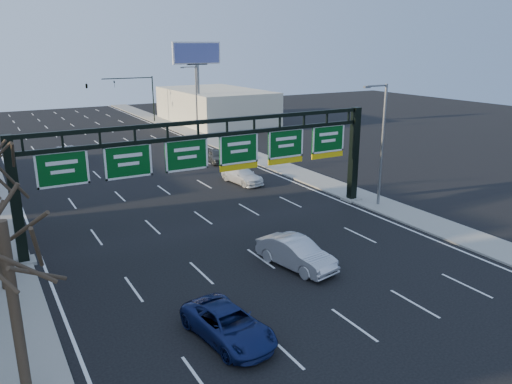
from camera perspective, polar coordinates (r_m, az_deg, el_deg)
ground at (r=26.97m, az=2.71°, el=-9.12°), size 160.00×160.00×0.00m
sidewalk_right at (r=49.45m, az=2.79°, el=2.94°), size 3.00×120.00×0.12m
lane_markings at (r=44.10m, az=-11.37°, el=0.87°), size 21.60×120.00×0.01m
sign_gantry at (r=32.19m, az=-4.62°, el=3.85°), size 24.60×1.20×7.20m
building_right_distant at (r=78.40m, az=-4.66°, el=9.77°), size 12.00×20.00×5.00m
streetlight_near at (r=37.42m, az=14.13°, el=5.90°), size 2.15×0.22×9.00m
streetlight_far at (r=65.98m, az=-6.94°, el=10.69°), size 2.15×0.22×9.00m
billboard_right at (r=71.28m, az=-6.75°, el=14.34°), size 7.00×0.50×12.00m
traffic_signal_mast at (r=78.00m, az=-16.08°, el=11.38°), size 10.16×0.54×7.00m
car_blue_suv at (r=21.14m, az=-3.19°, el=-14.89°), size 2.81×5.00×1.32m
car_silver_sedan at (r=27.31m, az=4.60°, el=-6.99°), size 2.61×5.07×1.59m
car_white_wagon at (r=43.62m, az=-1.61°, el=1.93°), size 2.50×4.84×1.34m
car_grey_far at (r=51.38m, az=-4.59°, el=4.14°), size 2.14×4.19×1.37m
car_silver_distant at (r=54.71m, az=-20.77°, el=3.98°), size 1.85×4.81×1.56m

